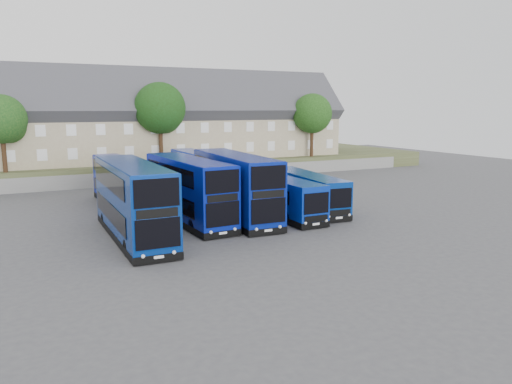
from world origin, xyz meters
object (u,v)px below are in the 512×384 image
at_px(dd_front_mid, 189,191).
at_px(tree_mid, 161,110).
at_px(coach_east_a, 278,196).
at_px(tree_east, 313,115).
at_px(tree_far, 321,112).
at_px(tree_west, 3,121).
at_px(dd_front_left, 133,202).

distance_m(dd_front_mid, tree_mid, 22.27).
distance_m(coach_east_a, tree_east, 28.13).
bearing_deg(tree_far, dd_front_mid, -137.54).
relative_size(coach_east_a, tree_east, 1.35).
xyz_separation_m(coach_east_a, tree_west, (-18.88, 21.51, 5.58)).
bearing_deg(tree_west, tree_mid, 1.79).
bearing_deg(coach_east_a, dd_front_left, -169.54).
relative_size(coach_east_a, tree_mid, 1.20).
xyz_separation_m(tree_east, tree_far, (6.00, 7.00, 0.34)).
xyz_separation_m(dd_front_left, dd_front_mid, (4.78, 2.99, -0.11)).
distance_m(dd_front_mid, coach_east_a, 7.15).
relative_size(tree_west, tree_east, 0.94).
distance_m(tree_west, tree_mid, 16.04).
height_order(dd_front_left, tree_far, tree_far).
distance_m(tree_west, tree_east, 36.00).
height_order(dd_front_left, tree_west, tree_west).
bearing_deg(tree_far, tree_east, -130.60).
relative_size(dd_front_left, tree_far, 1.41).
relative_size(tree_east, tree_far, 0.94).
xyz_separation_m(dd_front_mid, tree_west, (-11.84, 20.60, 4.77)).
bearing_deg(coach_east_a, dd_front_mid, 173.07).
relative_size(dd_front_mid, tree_mid, 1.28).
height_order(coach_east_a, tree_east, tree_east).
relative_size(dd_front_mid, tree_east, 1.44).
bearing_deg(tree_far, tree_mid, -165.96).
bearing_deg(tree_west, tree_far, 9.46).
bearing_deg(tree_east, tree_mid, 178.57).
bearing_deg(dd_front_mid, tree_east, 37.89).
bearing_deg(tree_mid, dd_front_left, -110.37).
relative_size(tree_west, tree_mid, 0.83).
bearing_deg(tree_mid, tree_west, -178.21).
xyz_separation_m(dd_front_left, tree_west, (-7.06, 23.59, 4.67)).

